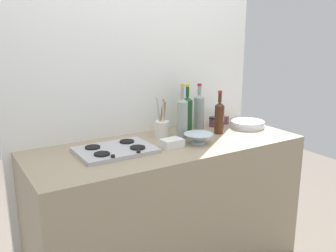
{
  "coord_description": "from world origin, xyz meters",
  "views": [
    {
      "loc": [
        -1.21,
        -1.97,
        1.62
      ],
      "look_at": [
        0.0,
        0.0,
        1.02
      ],
      "focal_mm": 39.81,
      "sensor_mm": 36.0,
      "label": 1
    }
  ],
  "objects": [
    {
      "name": "wine_bottle_mid_left",
      "position": [
        0.28,
        0.19,
        1.03
      ],
      "size": [
        0.07,
        0.07,
        0.34
      ],
      "color": "#19471E",
      "rests_on": "counter_block"
    },
    {
      "name": "counter_block",
      "position": [
        0.0,
        0.0,
        0.45
      ],
      "size": [
        1.8,
        0.7,
        0.9
      ],
      "primitive_type": "cube",
      "color": "tan",
      "rests_on": "ground"
    },
    {
      "name": "backsplash_panel",
      "position": [
        0.0,
        0.38,
        1.3
      ],
      "size": [
        1.9,
        0.06,
        2.59
      ],
      "primitive_type": "cube",
      "color": "white",
      "rests_on": "ground"
    },
    {
      "name": "stovetop_hob",
      "position": [
        -0.36,
        0.03,
        0.91
      ],
      "size": [
        0.46,
        0.33,
        0.04
      ],
      "color": "#B2B2B7",
      "rests_on": "counter_block"
    },
    {
      "name": "butter_dish",
      "position": [
        -0.01,
        -0.07,
        0.93
      ],
      "size": [
        0.14,
        0.1,
        0.05
      ],
      "primitive_type": "cube",
      "rotation": [
        0.0,
        0.0,
        0.04
      ],
      "color": "white",
      "rests_on": "counter_block"
    },
    {
      "name": "wine_bottle_mid_right",
      "position": [
        0.44,
        0.03,
        1.02
      ],
      "size": [
        0.07,
        0.07,
        0.31
      ],
      "color": "#472314",
      "rests_on": "counter_block"
    },
    {
      "name": "utensil_crock",
      "position": [
        0.06,
        0.17,
        0.97
      ],
      "size": [
        0.1,
        0.1,
        0.27
      ],
      "color": "silver",
      "rests_on": "counter_block"
    },
    {
      "name": "condiment_jar_front",
      "position": [
        0.53,
        0.2,
        0.94
      ],
      "size": [
        0.07,
        0.07,
        0.07
      ],
      "color": "#66384C",
      "rests_on": "counter_block"
    },
    {
      "name": "wine_bottle_rightmost",
      "position": [
        0.15,
        0.06,
        1.05
      ],
      "size": [
        0.07,
        0.07,
        0.38
      ],
      "color": "gray",
      "rests_on": "counter_block"
    },
    {
      "name": "condiment_jar_rear",
      "position": [
        0.66,
        0.23,
        0.94
      ],
      "size": [
        0.07,
        0.07,
        0.08
      ],
      "color": "#66384C",
      "rests_on": "counter_block"
    },
    {
      "name": "mixing_bowl",
      "position": [
        0.17,
        -0.1,
        0.94
      ],
      "size": [
        0.19,
        0.19,
        0.07
      ],
      "color": "silver",
      "rests_on": "counter_block"
    },
    {
      "name": "wine_bottle_leftmost",
      "position": [
        0.41,
        0.22,
        1.04
      ],
      "size": [
        0.08,
        0.08,
        0.34
      ],
      "color": "gray",
      "rests_on": "counter_block"
    },
    {
      "name": "plate_stack",
      "position": [
        0.73,
        0.04,
        0.93
      ],
      "size": [
        0.26,
        0.26,
        0.05
      ],
      "color": "white",
      "rests_on": "counter_block"
    }
  ]
}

